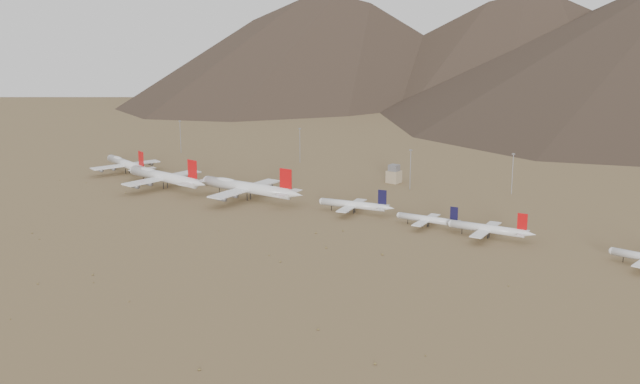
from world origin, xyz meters
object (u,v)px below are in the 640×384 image
Objects in this scene: narrowbody_a at (355,205)px; narrowbody_b at (429,219)px; widebody_west at (127,164)px; widebody_east at (247,187)px; widebody_centre at (164,177)px; control_tower at (394,175)px.

narrowbody_b is at bearing -12.85° from narrowbody_a.
widebody_east is at bearing 12.41° from widebody_west.
narrowbody_b is at bearing 17.32° from widebody_west.
widebody_centre is (55.16, -17.80, 1.06)m from widebody_west.
narrowbody_a is at bearing 17.67° from widebody_west.
widebody_centre is at bearing -174.76° from widebody_east.
widebody_centre reaches higher than widebody_west.
narrowbody_b is 3.21× the size of control_tower.
widebody_west is 0.81× the size of widebody_east.
widebody_centre reaches higher than narrowbody_b.
narrowbody_a is at bearing 173.36° from narrowbody_b.
narrowbody_b is (47.39, -1.42, -0.72)m from narrowbody_a.
widebody_east is at bearing 179.71° from narrowbody_b.
widebody_west is 188.07m from narrowbody_a.
narrowbody_b is (116.95, 9.51, -3.61)m from widebody_east.
widebody_east is at bearing -117.83° from control_tower.
widebody_east is 117.39m from narrowbody_b.
narrowbody_b is at bearing 11.10° from widebody_centre.
widebody_east is 1.69× the size of narrowbody_a.
widebody_east reaches higher than narrowbody_a.
widebody_centre is at bearing -138.60° from control_tower.
widebody_east reaches higher than widebody_centre.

